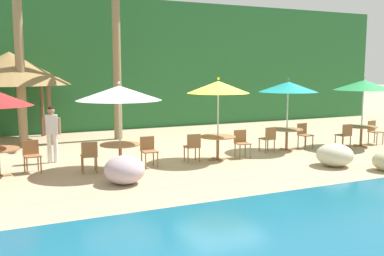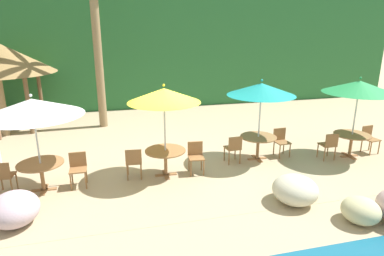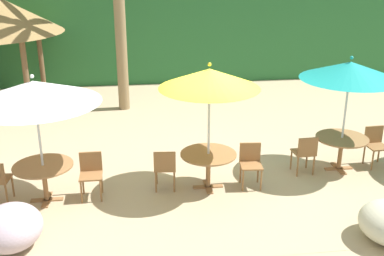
{
  "view_description": "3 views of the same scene",
  "coord_description": "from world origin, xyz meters",
  "px_view_note": "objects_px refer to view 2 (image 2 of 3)",
  "views": [
    {
      "loc": [
        -6.51,
        -12.0,
        2.77
      ],
      "look_at": [
        -0.72,
        0.57,
        0.93
      ],
      "focal_mm": 41.16,
      "sensor_mm": 36.0,
      "label": 1
    },
    {
      "loc": [
        -1.55,
        -8.51,
        3.91
      ],
      "look_at": [
        0.57,
        -0.07,
        1.26
      ],
      "focal_mm": 30.99,
      "sensor_mm": 36.0,
      "label": 2
    },
    {
      "loc": [
        -1.61,
        -8.53,
        4.43
      ],
      "look_at": [
        -0.43,
        0.58,
        0.99
      ],
      "focal_mm": 44.17,
      "sensor_mm": 36.0,
      "label": 3
    }
  ],
  "objects_px": {
    "dining_table_yellow": "(165,154)",
    "chair_yellow_inland": "(134,161)",
    "umbrella_white": "(32,107)",
    "umbrella_green": "(359,87)",
    "dining_table_teal": "(258,140)",
    "chair_teal_seaward": "(281,140)",
    "palm_tree_second": "(94,5)",
    "dining_table_white": "(41,168)",
    "chair_teal_inland": "(234,147)",
    "chair_green_seaward": "(369,137)",
    "chair_yellow_seaward": "(196,155)",
    "umbrella_yellow": "(164,95)",
    "chair_white_inland": "(3,175)",
    "umbrella_teal": "(261,89)",
    "chair_white_seaward": "(78,167)",
    "dining_table_green": "(352,138)",
    "chair_green_inland": "(329,144)"
  },
  "relations": [
    {
      "from": "dining_table_white",
      "to": "chair_teal_inland",
      "type": "xyz_separation_m",
      "value": [
        5.21,
        0.46,
        -0.1
      ]
    },
    {
      "from": "dining_table_yellow",
      "to": "palm_tree_second",
      "type": "bearing_deg",
      "value": 107.62
    },
    {
      "from": "dining_table_green",
      "to": "chair_green_seaward",
      "type": "xyz_separation_m",
      "value": [
        0.83,
        0.19,
        -0.1
      ]
    },
    {
      "from": "chair_white_seaward",
      "to": "chair_green_inland",
      "type": "relative_size",
      "value": 1.0
    },
    {
      "from": "umbrella_white",
      "to": "palm_tree_second",
      "type": "distance_m",
      "value": 6.19
    },
    {
      "from": "chair_teal_inland",
      "to": "umbrella_green",
      "type": "bearing_deg",
      "value": -5.64
    },
    {
      "from": "chair_white_inland",
      "to": "dining_table_yellow",
      "type": "distance_m",
      "value": 3.97
    },
    {
      "from": "chair_teal_seaward",
      "to": "chair_white_seaward",
      "type": "bearing_deg",
      "value": -173.96
    },
    {
      "from": "dining_table_teal",
      "to": "umbrella_green",
      "type": "bearing_deg",
      "value": -9.86
    },
    {
      "from": "dining_table_teal",
      "to": "chair_yellow_inland",
      "type": "bearing_deg",
      "value": -172.81
    },
    {
      "from": "dining_table_white",
      "to": "umbrella_green",
      "type": "distance_m",
      "value": 9.12
    },
    {
      "from": "umbrella_white",
      "to": "chair_teal_seaward",
      "type": "xyz_separation_m",
      "value": [
        6.9,
        0.73,
        -1.63
      ]
    },
    {
      "from": "chair_teal_seaward",
      "to": "palm_tree_second",
      "type": "height_order",
      "value": "palm_tree_second"
    },
    {
      "from": "umbrella_teal",
      "to": "palm_tree_second",
      "type": "height_order",
      "value": "palm_tree_second"
    },
    {
      "from": "umbrella_white",
      "to": "umbrella_green",
      "type": "xyz_separation_m",
      "value": [
        8.98,
        0.09,
        0.08
      ]
    },
    {
      "from": "umbrella_white",
      "to": "chair_yellow_seaward",
      "type": "distance_m",
      "value": 4.29
    },
    {
      "from": "chair_green_inland",
      "to": "umbrella_white",
      "type": "bearing_deg",
      "value": -179.9
    },
    {
      "from": "dining_table_yellow",
      "to": "umbrella_yellow",
      "type": "bearing_deg",
      "value": -63.43
    },
    {
      "from": "umbrella_yellow",
      "to": "chair_yellow_seaward",
      "type": "height_order",
      "value": "umbrella_yellow"
    },
    {
      "from": "umbrella_yellow",
      "to": "umbrella_green",
      "type": "height_order",
      "value": "umbrella_yellow"
    },
    {
      "from": "chair_yellow_seaward",
      "to": "dining_table_green",
      "type": "xyz_separation_m",
      "value": [
        5.01,
        -0.05,
        0.1
      ]
    },
    {
      "from": "umbrella_yellow",
      "to": "dining_table_green",
      "type": "height_order",
      "value": "umbrella_yellow"
    },
    {
      "from": "chair_yellow_inland",
      "to": "chair_white_inland",
      "type": "bearing_deg",
      "value": -177.64
    },
    {
      "from": "dining_table_yellow",
      "to": "umbrella_teal",
      "type": "bearing_deg",
      "value": 9.04
    },
    {
      "from": "dining_table_white",
      "to": "chair_white_seaward",
      "type": "height_order",
      "value": "chair_white_seaward"
    },
    {
      "from": "dining_table_teal",
      "to": "chair_teal_seaward",
      "type": "distance_m",
      "value": 0.86
    },
    {
      "from": "umbrella_yellow",
      "to": "dining_table_yellow",
      "type": "height_order",
      "value": "umbrella_yellow"
    },
    {
      "from": "chair_white_seaward",
      "to": "dining_table_green",
      "type": "distance_m",
      "value": 8.13
    },
    {
      "from": "chair_teal_seaward",
      "to": "chair_green_inland",
      "type": "height_order",
      "value": "same"
    },
    {
      "from": "dining_table_yellow",
      "to": "chair_yellow_inland",
      "type": "relative_size",
      "value": 1.26
    },
    {
      "from": "dining_table_white",
      "to": "chair_yellow_seaward",
      "type": "xyz_separation_m",
      "value": [
        3.97,
        0.15,
        -0.1
      ]
    },
    {
      "from": "umbrella_green",
      "to": "chair_teal_seaward",
      "type": "bearing_deg",
      "value": 162.87
    },
    {
      "from": "chair_green_inland",
      "to": "dining_table_white",
      "type": "bearing_deg",
      "value": -179.9
    },
    {
      "from": "chair_yellow_seaward",
      "to": "chair_white_inland",
      "type": "bearing_deg",
      "value": -178.18
    },
    {
      "from": "chair_yellow_seaward",
      "to": "umbrella_yellow",
      "type": "bearing_deg",
      "value": -179.07
    },
    {
      "from": "dining_table_yellow",
      "to": "umbrella_green",
      "type": "distance_m",
      "value": 6.08
    },
    {
      "from": "umbrella_white",
      "to": "chair_teal_inland",
      "type": "bearing_deg",
      "value": 5.09
    },
    {
      "from": "chair_white_seaward",
      "to": "chair_teal_inland",
      "type": "relative_size",
      "value": 1.0
    },
    {
      "from": "chair_yellow_seaward",
      "to": "chair_teal_inland",
      "type": "height_order",
      "value": "same"
    },
    {
      "from": "chair_white_inland",
      "to": "chair_yellow_seaward",
      "type": "relative_size",
      "value": 1.0
    },
    {
      "from": "dining_table_yellow",
      "to": "dining_table_teal",
      "type": "bearing_deg",
      "value": 9.04
    },
    {
      "from": "chair_white_inland",
      "to": "dining_table_yellow",
      "type": "xyz_separation_m",
      "value": [
        3.97,
        0.14,
        0.1
      ]
    },
    {
      "from": "chair_green_seaward",
      "to": "chair_teal_inland",
      "type": "bearing_deg",
      "value": 177.79
    },
    {
      "from": "chair_white_inland",
      "to": "palm_tree_second",
      "type": "xyz_separation_m",
      "value": [
        2.28,
        5.45,
        4.21
      ]
    },
    {
      "from": "chair_green_seaward",
      "to": "chair_yellow_seaward",
      "type": "bearing_deg",
      "value": -178.62
    },
    {
      "from": "umbrella_white",
      "to": "dining_table_yellow",
      "type": "height_order",
      "value": "umbrella_white"
    },
    {
      "from": "umbrella_green",
      "to": "palm_tree_second",
      "type": "relative_size",
      "value": 0.36
    },
    {
      "from": "chair_yellow_inland",
      "to": "chair_teal_inland",
      "type": "bearing_deg",
      "value": 6.63
    },
    {
      "from": "chair_yellow_seaward",
      "to": "chair_green_seaward",
      "type": "bearing_deg",
      "value": 1.38
    },
    {
      "from": "dining_table_white",
      "to": "chair_green_seaward",
      "type": "bearing_deg",
      "value": 1.68
    }
  ]
}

